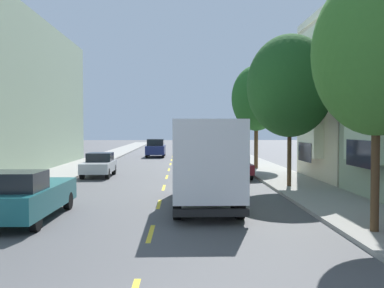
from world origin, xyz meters
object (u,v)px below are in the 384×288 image
delivery_box_truck (204,158)px  parked_sedan_champagne (218,152)px  parked_sedan_burgundy (234,165)px  parked_hatchback_silver (99,165)px  street_tree_nearest (377,53)px  parked_sedan_forest (209,148)px  moving_navy_sedan (156,148)px  parked_pickup_teal (25,196)px  parked_hatchback_charcoal (208,146)px  street_tree_second (290,86)px  street_tree_third (256,98)px

delivery_box_truck → parked_sedan_champagne: delivery_box_truck is taller
parked_sedan_burgundy → parked_hatchback_silver: bearing=175.5°
street_tree_nearest → parked_sedan_burgundy: size_ratio=1.63×
parked_sedan_forest → moving_navy_sedan: bearing=-147.1°
delivery_box_truck → parked_hatchback_silver: delivery_box_truck is taller
parked_sedan_burgundy → parked_pickup_teal: bearing=-123.7°
moving_navy_sedan → parked_hatchback_charcoal: bearing=60.0°
parked_pickup_teal → moving_navy_sedan: moving_navy_sedan is taller
street_tree_nearest → moving_navy_sedan: 36.39m
street_tree_second → street_tree_nearest: bearing=-90.0°
street_tree_second → parked_sedan_champagne: (-1.94, 20.31, -4.47)m
parked_hatchback_charcoal → street_tree_second: bearing=-86.9°
street_tree_third → parked_sedan_champagne: bearing=100.6°
street_tree_second → parked_hatchback_silver: size_ratio=1.91×
street_tree_second → moving_navy_sedan: street_tree_second is taller
street_tree_third → parked_sedan_burgundy: 6.84m
parked_hatchback_charcoal → parked_hatchback_silver: (-8.76, -30.17, 0.00)m
street_tree_third → delivery_box_truck: size_ratio=1.02×
parked_sedan_forest → parked_hatchback_silver: (-8.55, -23.24, 0.01)m
parked_hatchback_charcoal → parked_sedan_forest: bearing=-91.7°
parked_hatchback_silver → parked_sedan_burgundy: parked_hatchback_silver is taller
parked_sedan_forest → parked_pickup_teal: size_ratio=0.84×
street_tree_second → delivery_box_truck: size_ratio=1.04×
street_tree_nearest → parked_pickup_teal: size_ratio=1.39×
street_tree_second → street_tree_third: (-0.00, 9.93, 0.05)m
parked_sedan_champagne → parked_pickup_teal: size_ratio=0.85×
street_tree_second → parked_sedan_burgundy: size_ratio=1.69×
street_tree_nearest → delivery_box_truck: bearing=134.1°
parked_sedan_forest → parked_sedan_champagne: (0.23, -8.88, 0.00)m
street_tree_third → parked_sedan_burgundy: bearing=-115.2°
parked_sedan_forest → parked_sedan_champagne: 8.88m
parked_sedan_champagne → parked_pickup_teal: 29.16m
parked_sedan_champagne → parked_sedan_burgundy: bearing=-91.0°
street_tree_second → street_tree_third: size_ratio=1.02×
delivery_box_truck → parked_hatchback_charcoal: 41.39m
delivery_box_truck → parked_sedan_burgundy: (2.41, 10.45, -1.16)m
parked_hatchback_charcoal → parked_pickup_teal: size_ratio=0.75×
street_tree_nearest → parked_hatchback_silver: 19.66m
street_tree_nearest → delivery_box_truck: size_ratio=1.00×
street_tree_third → parked_sedan_champagne: street_tree_third is taller
street_tree_second → parked_hatchback_silver: (-10.72, 5.94, -4.46)m
street_tree_third → moving_navy_sedan: street_tree_third is taller
parked_hatchback_silver → street_tree_second: bearing=-29.0°
street_tree_second → parked_hatchback_charcoal: (-1.96, 36.11, -4.46)m
street_tree_nearest → parked_sedan_champagne: 30.62m
street_tree_third → moving_navy_sedan: size_ratio=1.57×
street_tree_third → delivery_box_truck: 16.14m
parked_sedan_forest → parked_sedan_champagne: bearing=-88.5°
parked_hatchback_charcoal → parked_hatchback_silver: bearing=-106.2°
parked_sedan_forest → delivery_box_truck: bearing=-94.0°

